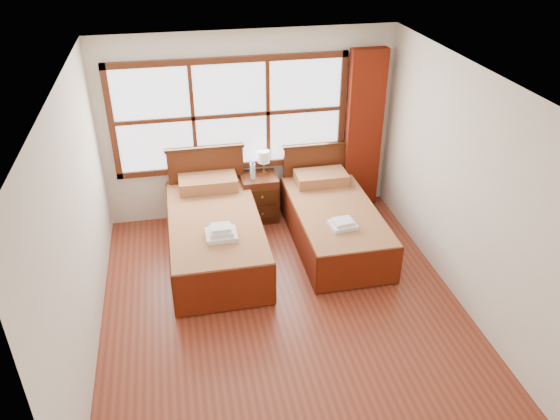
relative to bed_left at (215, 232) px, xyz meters
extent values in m
plane|color=brown|center=(0.64, -1.20, -0.34)|extent=(4.50, 4.50, 0.00)
plane|color=white|center=(0.64, -1.20, 2.26)|extent=(4.50, 4.50, 0.00)
plane|color=silver|center=(0.64, 1.05, 0.96)|extent=(4.00, 0.00, 4.00)
plane|color=silver|center=(-1.36, -1.20, 0.96)|extent=(0.00, 4.50, 4.50)
plane|color=silver|center=(2.64, -1.20, 0.96)|extent=(0.00, 4.50, 4.50)
cube|color=white|center=(0.39, 1.02, 1.16)|extent=(3.00, 0.02, 1.40)
cube|color=#4E2211|center=(0.39, 1.00, 0.42)|extent=(3.16, 0.06, 0.08)
cube|color=#4E2211|center=(0.39, 1.00, 1.90)|extent=(3.16, 0.06, 0.08)
cube|color=#4E2211|center=(-1.15, 1.00, 1.16)|extent=(0.08, 0.06, 1.56)
cube|color=#4E2211|center=(1.93, 1.00, 1.16)|extent=(0.08, 0.06, 1.56)
cube|color=#4E2211|center=(-0.11, 1.00, 1.16)|extent=(0.05, 0.05, 1.40)
cube|color=#4E2211|center=(0.89, 1.00, 1.16)|extent=(0.05, 0.05, 1.40)
cube|color=#4E2211|center=(0.39, 1.00, 1.16)|extent=(3.00, 0.05, 0.05)
cube|color=maroon|center=(2.24, 0.91, 0.83)|extent=(0.50, 0.16, 2.30)
cube|color=#3E1F0C|center=(0.00, -0.07, -0.18)|extent=(0.99, 1.98, 0.32)
cube|color=maroon|center=(0.00, -0.07, 0.12)|extent=(1.11, 2.20, 0.27)
cube|color=#611C0A|center=(-0.55, -0.07, -0.04)|extent=(0.03, 2.20, 0.55)
cube|color=#611C0A|center=(0.55, -0.07, -0.04)|extent=(0.03, 2.20, 0.55)
cube|color=#611C0A|center=(0.00, -1.16, -0.04)|extent=(1.11, 0.03, 0.55)
cube|color=maroon|center=(0.00, 0.73, 0.34)|extent=(0.78, 0.45, 0.17)
cube|color=#4E2211|center=(0.00, 0.94, 0.20)|extent=(1.03, 0.06, 1.08)
cube|color=#3E1F0C|center=(0.00, 0.94, 0.75)|extent=(1.08, 0.08, 0.04)
cube|color=#3E1F0C|center=(1.57, -0.07, -0.19)|extent=(0.91, 1.82, 0.30)
cube|color=maroon|center=(1.57, -0.07, 0.08)|extent=(1.02, 2.01, 0.25)
cube|color=#611C0A|center=(1.06, -0.07, -0.07)|extent=(0.03, 2.01, 0.50)
cube|color=#611C0A|center=(2.08, -0.07, -0.07)|extent=(0.03, 2.01, 0.50)
cube|color=#611C0A|center=(1.57, -1.07, -0.07)|extent=(1.02, 0.03, 0.50)
cube|color=maroon|center=(1.57, 0.66, 0.28)|extent=(0.71, 0.41, 0.16)
cube|color=#4E2211|center=(1.57, 0.94, 0.16)|extent=(0.95, 0.06, 0.99)
cube|color=#3E1F0C|center=(1.57, 0.94, 0.66)|extent=(0.99, 0.08, 0.04)
cube|color=#4E2211|center=(0.71, 0.80, -0.01)|extent=(0.50, 0.44, 0.66)
cube|color=#3E1F0C|center=(0.71, 0.57, -0.14)|extent=(0.44, 0.02, 0.20)
cube|color=#3E1F0C|center=(0.71, 0.57, 0.13)|extent=(0.44, 0.02, 0.20)
sphere|color=olive|center=(0.71, 0.55, -0.14)|extent=(0.03, 0.03, 0.03)
sphere|color=olive|center=(0.71, 0.55, 0.13)|extent=(0.03, 0.03, 0.03)
cube|color=white|center=(0.04, -0.53, 0.28)|extent=(0.36, 0.32, 0.06)
cube|color=white|center=(0.04, -0.53, 0.34)|extent=(0.27, 0.24, 0.05)
cube|color=white|center=(0.04, -0.53, 0.38)|extent=(0.22, 0.19, 0.04)
cube|color=white|center=(1.52, -0.52, 0.23)|extent=(0.34, 0.30, 0.05)
cube|color=white|center=(1.52, -0.52, 0.28)|extent=(0.25, 0.23, 0.04)
cylinder|color=#B47C39|center=(0.80, 0.91, 0.34)|extent=(0.10, 0.10, 0.02)
cylinder|color=#B47C39|center=(0.80, 0.91, 0.42)|extent=(0.02, 0.02, 0.14)
cylinder|color=silver|center=(0.80, 0.91, 0.57)|extent=(0.17, 0.17, 0.17)
cylinder|color=silver|center=(0.62, 0.79, 0.43)|extent=(0.06, 0.06, 0.22)
cylinder|color=#174CB1|center=(0.62, 0.79, 0.56)|extent=(0.03, 0.03, 0.03)
cylinder|color=silver|center=(0.62, 0.74, 0.44)|extent=(0.07, 0.07, 0.22)
cylinder|color=#174CB1|center=(0.62, 0.74, 0.56)|extent=(0.03, 0.03, 0.03)
camera|label=1|loc=(-0.36, -5.89, 3.71)|focal=35.00mm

